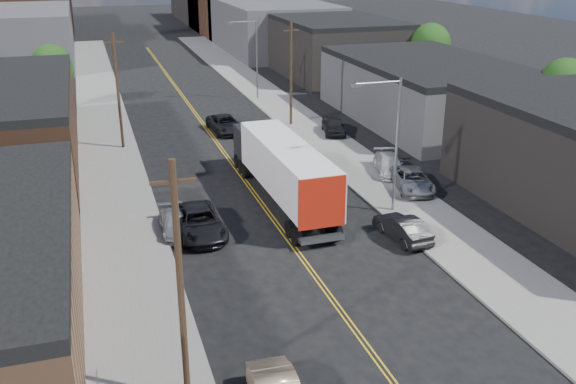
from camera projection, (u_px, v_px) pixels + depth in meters
ground at (189, 104)px, 71.88m from camera, size 260.00×260.00×0.00m
centerline at (215, 141)px, 58.54m from camera, size 0.32×120.00×0.01m
sidewalk_left at (108, 149)px, 55.84m from camera, size 5.00×140.00×0.15m
sidewalk_right at (313, 131)px, 61.18m from camera, size 5.00×140.00×0.15m
industrial_right_b at (427, 90)px, 64.51m from camera, size 14.00×24.00×6.10m
industrial_right_c at (334, 46)px, 87.37m from camera, size 14.00×22.00×7.60m
skyline_left_a at (16, 36)px, 95.95m from camera, size 16.00×30.00×8.00m
skyline_right_a at (272, 26)px, 107.19m from camera, size 16.00×30.00×8.00m
skyline_left_b at (26, 13)px, 117.83m from camera, size 16.00×26.00×10.00m
skyline_right_b at (238, 7)px, 129.07m from camera, size 16.00×26.00×10.00m
skyline_left_c at (33, 11)px, 136.16m from camera, size 16.00×40.00×7.00m
skyline_right_c at (218, 6)px, 147.40m from camera, size 16.00×40.00×7.00m
streetlight_near at (392, 136)px, 40.96m from camera, size 3.39×0.25×9.00m
streetlight_far at (253, 53)px, 72.10m from camera, size 3.39×0.25×9.00m
utility_pole_left_near at (180, 286)px, 23.25m from camera, size 1.60×0.26×10.00m
utility_pole_left_far at (118, 91)px, 54.38m from camera, size 1.60×0.26×10.00m
utility_pole_right at (291, 74)px, 61.66m from camera, size 1.60×0.26×10.00m
tree_left_far at (53, 67)px, 68.10m from camera, size 4.35×4.20×6.97m
tree_right_near at (565, 87)px, 57.22m from camera, size 4.60×4.48×7.44m
tree_right_far at (431, 46)px, 78.46m from camera, size 4.85×4.76×7.91m
semi_truck at (280, 164)px, 44.32m from camera, size 3.10×16.91×4.43m
car_left_c at (199, 222)px, 39.32m from camera, size 2.87×5.99×1.65m
car_left_d at (175, 223)px, 39.61m from camera, size 1.88×4.44×1.28m
car_right_oncoming at (402, 228)px, 38.70m from camera, size 2.03×4.67×1.49m
car_right_lot_a at (412, 180)px, 46.19m from camera, size 3.46×5.62×1.45m
car_right_lot_b at (389, 164)px, 49.60m from camera, size 3.17×5.17×1.40m
car_right_lot_c at (334, 125)px, 59.96m from camera, size 2.96×5.05×1.62m
car_ahead_truck at (225, 124)px, 60.99m from camera, size 3.02×5.79×1.56m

